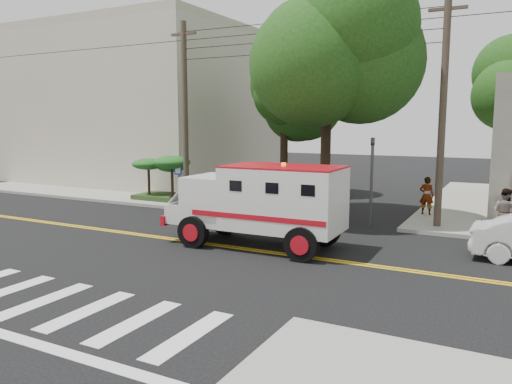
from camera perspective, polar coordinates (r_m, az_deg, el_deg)
The scene contains 13 objects.
ground at distance 17.33m, azimuth -4.35°, elevation -6.09°, with size 100.00×100.00×0.00m, color black.
sidewalk_nw at distance 35.92m, azimuth -11.21°, elevation 1.22°, with size 17.00×17.00×0.15m, color gray.
building_left at distance 38.12m, azimuth -12.36°, elevation 9.21°, with size 16.00×14.00×10.00m, color #B4AC94.
utility_pole_left at distance 24.92m, azimuth -8.11°, elevation 8.57°, with size 0.28×0.28×9.00m, color #382D23.
utility_pole_right at distance 20.61m, azimuth 20.54°, elevation 8.29°, with size 0.28×0.28×9.00m, color #382D23.
tree_main at distance 21.82m, azimuth 9.03°, elevation 15.77°, with size 6.08×5.70×9.85m.
tree_left at distance 28.54m, azimuth 3.69°, elevation 11.02°, with size 4.48×4.20×7.70m.
traffic_signal at distance 20.59m, azimuth 13.10°, elevation 2.25°, with size 0.15×0.18×3.60m.
accessibility_sign at distance 25.57m, azimuth -8.83°, elevation 1.50°, with size 0.45×0.10×2.02m.
palm_planter at distance 26.65m, azimuth -10.41°, elevation 2.33°, with size 3.52×2.63×2.36m.
armored_truck at distance 16.76m, azimuth 0.64°, elevation -0.99°, with size 6.20×2.62×2.80m.
pedestrian_a at distance 23.29m, azimuth 18.92°, elevation -0.39°, with size 0.62×0.40×1.69m, color gray.
pedestrian_b at distance 19.99m, azimuth 26.56°, elevation -2.07°, with size 0.84×0.65×1.73m, color gray.
Camera 1 is at (8.95, -14.23, 4.20)m, focal length 35.00 mm.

